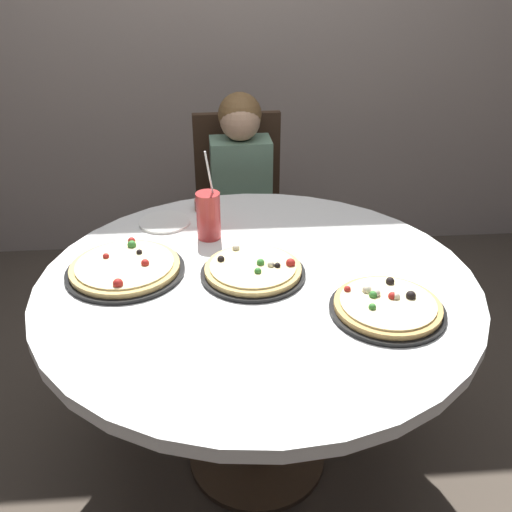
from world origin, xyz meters
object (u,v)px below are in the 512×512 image
at_px(plate_small, 165,222).
at_px(pizza_veggie, 387,307).
at_px(pizza_cheese, 253,270).
at_px(dining_table, 257,304).
at_px(pizza_pepperoni, 125,268).
at_px(sauce_bowl, 204,205).
at_px(chair_wooden, 239,207).
at_px(diner_child, 243,233).
at_px(soda_cup, 209,215).

bearing_deg(plate_small, pizza_veggie, -43.45).
bearing_deg(pizza_veggie, pizza_cheese, 147.43).
distance_m(dining_table, plate_small, 0.51).
xyz_separation_m(pizza_pepperoni, sauce_bowl, (0.23, 0.44, 0.00)).
relative_size(chair_wooden, diner_child, 0.88).
relative_size(pizza_veggie, pizza_cheese, 0.99).
distance_m(chair_wooden, plate_small, 0.72).
xyz_separation_m(pizza_cheese, plate_small, (-0.29, 0.38, -0.01)).
distance_m(diner_child, sauce_bowl, 0.46).
distance_m(sauce_bowl, plate_small, 0.18).
bearing_deg(pizza_cheese, soda_cup, 116.59).
bearing_deg(pizza_pepperoni, pizza_cheese, -6.28).
height_order(chair_wooden, pizza_cheese, chair_wooden).
height_order(pizza_veggie, pizza_cheese, same).
height_order(pizza_cheese, soda_cup, soda_cup).
bearing_deg(soda_cup, pizza_cheese, -63.41).
distance_m(soda_cup, plate_small, 0.21).
height_order(dining_table, chair_wooden, chair_wooden).
bearing_deg(dining_table, chair_wooden, 90.19).
relative_size(pizza_cheese, sauce_bowl, 4.49).
distance_m(dining_table, pizza_pepperoni, 0.41).
xyz_separation_m(chair_wooden, pizza_pepperoni, (-0.39, -0.95, 0.24)).
bearing_deg(pizza_veggie, dining_table, 149.53).
distance_m(pizza_veggie, pizza_cheese, 0.41).
height_order(dining_table, pizza_cheese, pizza_cheese).
bearing_deg(dining_table, sauce_bowl, 107.30).
xyz_separation_m(pizza_cheese, soda_cup, (-0.13, 0.26, 0.06)).
height_order(dining_table, sauce_bowl, sauce_bowl).
distance_m(diner_child, soda_cup, 0.67).
bearing_deg(diner_child, chair_wooden, 91.91).
distance_m(pizza_veggie, soda_cup, 0.68).
height_order(diner_child, sauce_bowl, diner_child).
bearing_deg(chair_wooden, dining_table, -89.81).
height_order(chair_wooden, sauce_bowl, chair_wooden).
distance_m(pizza_veggie, pizza_pepperoni, 0.77).
height_order(diner_child, pizza_veggie, diner_child).
distance_m(diner_child, pizza_pepperoni, 0.91).
height_order(pizza_cheese, pizza_pepperoni, same).
bearing_deg(diner_child, soda_cup, -104.42).
height_order(dining_table, soda_cup, soda_cup).
relative_size(pizza_veggie, plate_small, 1.74).
xyz_separation_m(sauce_bowl, plate_small, (-0.14, -0.11, -0.02)).
height_order(chair_wooden, pizza_veggie, chair_wooden).
xyz_separation_m(chair_wooden, sauce_bowl, (-0.15, -0.51, 0.24)).
relative_size(diner_child, sauce_bowl, 15.46).
xyz_separation_m(diner_child, pizza_cheese, (-0.01, -0.81, 0.28)).
bearing_deg(pizza_cheese, pizza_pepperoni, 173.72).
xyz_separation_m(diner_child, soda_cup, (-0.14, -0.55, 0.35)).
height_order(pizza_veggie, sauce_bowl, pizza_veggie).
xyz_separation_m(pizza_veggie, pizza_cheese, (-0.34, 0.22, -0.00)).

